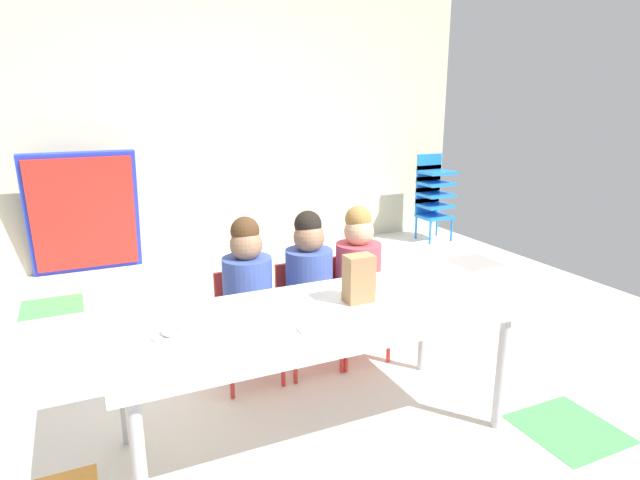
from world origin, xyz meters
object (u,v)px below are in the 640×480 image
object	(u,v)px
kid_chair_blue_stack	(433,192)
donut_powdered_on_plate	(175,330)
seated_child_near_camera	(247,286)
paper_plate_center_table	(319,327)
seated_child_middle_seat	(308,276)
paper_plate_near_edge	(175,334)
craft_table	(316,323)
seated_child_far_right	(357,269)
folded_activity_table	(84,214)
paper_bag_brown	(359,279)

from	to	relation	value
kid_chair_blue_stack	donut_powdered_on_plate	world-z (taller)	kid_chair_blue_stack
seated_child_near_camera	paper_plate_center_table	distance (m)	0.75
seated_child_middle_seat	paper_plate_near_edge	size ratio (longest dim) A/B	5.10
craft_table	donut_powdered_on_plate	world-z (taller)	donut_powdered_on_plate
seated_child_far_right	paper_plate_near_edge	distance (m)	1.26
paper_plate_center_table	kid_chair_blue_stack	bearing A→B (deg)	46.83
craft_table	seated_child_middle_seat	bearing A→B (deg)	69.64
seated_child_middle_seat	folded_activity_table	world-z (taller)	folded_activity_table
seated_child_far_right	paper_plate_center_table	xyz separation A→B (m)	(-0.58, -0.74, 0.06)
folded_activity_table	paper_plate_center_table	xyz separation A→B (m)	(0.80, -3.10, 0.07)
craft_table	paper_plate_near_edge	world-z (taller)	paper_plate_near_edge
kid_chair_blue_stack	paper_plate_near_edge	bearing A→B (deg)	-140.31
craft_table	seated_child_far_right	xyz separation A→B (m)	(0.53, 0.59, -0.00)
kid_chair_blue_stack	paper_plate_center_table	distance (m)	3.87
seated_child_near_camera	craft_table	bearing A→B (deg)	-77.45
seated_child_middle_seat	paper_bag_brown	bearing A→B (deg)	-89.01
craft_table	paper_bag_brown	world-z (taller)	paper_bag_brown
kid_chair_blue_stack	paper_bag_brown	bearing A→B (deg)	-131.89
paper_bag_brown	paper_plate_near_edge	bearing A→B (deg)	-179.03
seated_child_near_camera	paper_bag_brown	world-z (taller)	seated_child_near_camera
seated_child_near_camera	seated_child_far_right	world-z (taller)	same
donut_powdered_on_plate	kid_chair_blue_stack	bearing A→B (deg)	39.69
seated_child_middle_seat	paper_bag_brown	xyz separation A→B (m)	(0.01, -0.55, 0.16)
seated_child_far_right	seated_child_near_camera	bearing A→B (deg)	180.00
craft_table	paper_plate_near_edge	xyz separation A→B (m)	(-0.60, 0.02, 0.06)
folded_activity_table	seated_child_far_right	bearing A→B (deg)	-59.44
kid_chair_blue_stack	donut_powdered_on_plate	bearing A→B (deg)	-140.31
folded_activity_table	donut_powdered_on_plate	distance (m)	2.93
seated_child_far_right	kid_chair_blue_stack	bearing A→B (deg)	45.22
paper_plate_near_edge	craft_table	bearing A→B (deg)	-2.34
craft_table	paper_plate_center_table	distance (m)	0.17
seated_child_near_camera	paper_plate_center_table	size ratio (longest dim) A/B	5.10
seated_child_middle_seat	paper_plate_near_edge	bearing A→B (deg)	-145.29
seated_child_far_right	folded_activity_table	xyz separation A→B (m)	(-1.39, 2.35, -0.02)
donut_powdered_on_plate	seated_child_far_right	bearing A→B (deg)	26.73
paper_plate_center_table	folded_activity_table	bearing A→B (deg)	104.57
seated_child_near_camera	kid_chair_blue_stack	xyz separation A→B (m)	(2.72, 2.08, -0.04)
seated_child_near_camera	folded_activity_table	bearing A→B (deg)	107.26
craft_table	folded_activity_table	xyz separation A→B (m)	(-0.86, 2.95, -0.02)
folded_activity_table	paper_plate_near_edge	bearing A→B (deg)	-84.84
kid_chair_blue_stack	paper_bag_brown	world-z (taller)	kid_chair_blue_stack
seated_child_near_camera	paper_bag_brown	xyz separation A→B (m)	(0.36, -0.55, 0.16)
paper_bag_brown	paper_plate_center_table	world-z (taller)	paper_bag_brown
paper_plate_near_edge	donut_powdered_on_plate	size ratio (longest dim) A/B	1.73
kid_chair_blue_stack	paper_plate_center_table	size ratio (longest dim) A/B	5.11
seated_child_far_right	paper_bag_brown	distance (m)	0.65
paper_bag_brown	donut_powdered_on_plate	size ratio (longest dim) A/B	2.11
kid_chair_blue_stack	donut_powdered_on_plate	size ratio (longest dim) A/B	8.83
kid_chair_blue_stack	folded_activity_table	xyz separation A→B (m)	(-3.45, 0.27, 0.02)
folded_activity_table	paper_plate_near_edge	distance (m)	2.93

